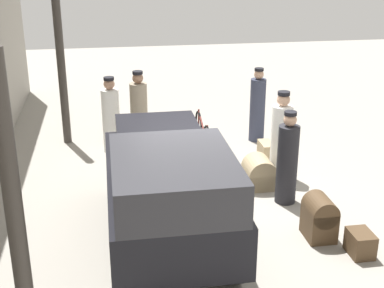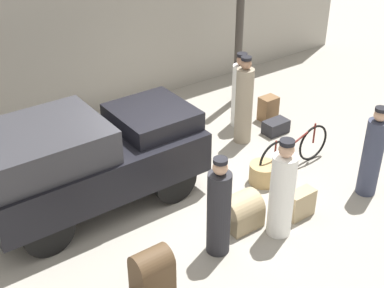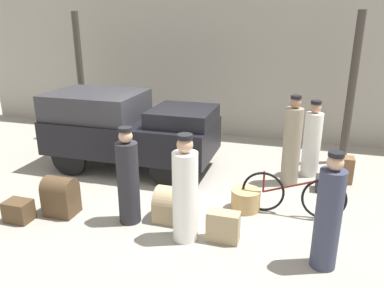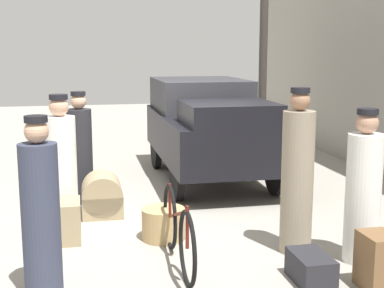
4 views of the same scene
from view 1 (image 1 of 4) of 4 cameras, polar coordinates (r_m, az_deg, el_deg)
The scene contains 17 objects.
ground_plane at distance 9.80m, azimuth 1.35°, elevation -5.54°, with size 30.00×30.00×0.00m, color gray.
canopy_pillar_left at distance 5.60m, azimuth -18.29°, elevation -8.01°, with size 0.18×0.18×3.49m.
canopy_pillar_right at distance 12.22m, azimuth -13.76°, elevation 7.93°, with size 0.18×0.18×3.49m.
truck at distance 7.89m, azimuth -2.64°, elevation -4.44°, with size 3.76×1.75×1.74m.
bicycle at distance 11.71m, azimuth 1.15°, elevation 1.04°, with size 1.79×0.04×0.81m.
wicker_basket at distance 11.04m, azimuth 2.08°, elevation -1.32°, with size 0.53×0.53×0.39m.
porter_lifting_near_truck at distance 12.33m, azimuth 6.99°, elevation 3.86°, with size 0.35×0.35×1.71m.
conductor_in_dark_uniform at distance 9.43m, azimuth 10.13°, elevation -1.85°, with size 0.36×0.36×1.68m.
porter_with_bicycle at distance 11.29m, azimuth -5.65°, elevation 2.75°, with size 0.36×0.36×1.88m.
porter_carrying_trunk at distance 11.69m, azimuth -8.63°, elevation 2.73°, with size 0.38×0.38×1.68m.
porter_standing_middle at distance 10.44m, azimuth 9.48°, elevation 0.56°, with size 0.40×0.40×1.73m.
trunk_wicker_pale at distance 8.38m, azimuth 17.50°, elevation -10.07°, with size 0.44×0.33×0.37m.
suitcase_tan_flat at distance 12.50m, azimuth -7.68°, elevation 1.60°, with size 0.39×0.31×0.56m.
suitcase_small_leather at distance 12.30m, azimuth -5.01°, elevation 0.74°, with size 0.55×0.34×0.29m.
trunk_umber_medium at distance 11.12m, azimuth 7.89°, elevation -1.05°, with size 0.50×0.25×0.49m.
trunk_large_brown at distance 10.15m, azimuth 7.19°, elevation -3.15°, with size 0.60×0.56×0.59m.
trunk_barrel_dark at distance 8.57m, azimuth 13.45°, elevation -7.56°, with size 0.54×0.43×0.70m.
Camera 1 is at (-8.63, 1.65, 4.35)m, focal length 50.00 mm.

